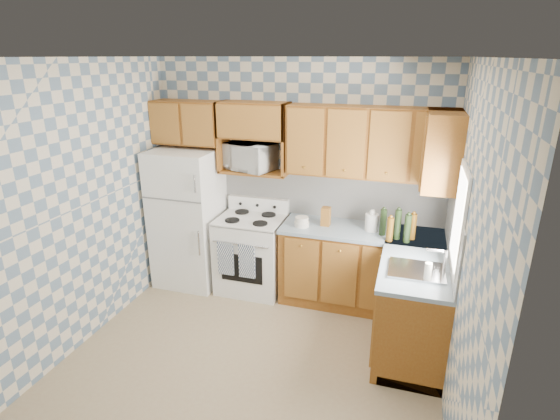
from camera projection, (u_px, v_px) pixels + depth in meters
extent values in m
plane|color=#8E7656|center=(252.00, 359.00, 4.13)|extent=(3.40, 3.40, 0.00)
cube|color=slate|center=(297.00, 178.00, 5.12)|extent=(3.40, 0.02, 2.70)
cube|color=slate|center=(464.00, 252.00, 3.20)|extent=(0.02, 3.20, 2.70)
cube|color=silver|center=(330.00, 194.00, 5.05)|extent=(2.60, 0.02, 0.56)
cube|color=silver|center=(453.00, 231.00, 3.98)|extent=(0.02, 1.60, 0.56)
cube|color=white|center=(188.00, 218.00, 5.32)|extent=(0.75, 0.70, 1.68)
cube|color=white|center=(252.00, 254.00, 5.25)|extent=(0.76, 0.65, 0.90)
cube|color=silver|center=(251.00, 219.00, 5.10)|extent=(0.76, 0.65, 0.02)
cube|color=white|center=(259.00, 204.00, 5.32)|extent=(0.76, 0.08, 0.17)
cube|color=navy|center=(226.00, 258.00, 4.97)|extent=(0.19, 0.02, 0.40)
cube|color=navy|center=(247.00, 261.00, 4.90)|extent=(0.19, 0.02, 0.40)
cube|color=brown|center=(360.00, 269.00, 4.92)|extent=(1.75, 0.60, 0.88)
cube|color=brown|center=(412.00, 299.00, 4.31)|extent=(0.60, 1.60, 0.88)
cube|color=gray|center=(362.00, 231.00, 4.76)|extent=(1.77, 0.63, 0.04)
cube|color=gray|center=(416.00, 257.00, 4.16)|extent=(0.63, 1.60, 0.04)
cube|color=brown|center=(370.00, 143.00, 4.57)|extent=(1.75, 0.33, 0.74)
cube|color=brown|center=(188.00, 122.00, 5.12)|extent=(0.82, 0.33, 0.50)
cube|color=brown|center=(442.00, 150.00, 4.21)|extent=(0.33, 0.70, 0.74)
cube|color=brown|center=(255.00, 172.00, 5.07)|extent=(0.80, 0.33, 0.03)
imported|color=white|center=(249.00, 157.00, 5.06)|extent=(0.65, 0.53, 0.31)
cube|color=#B7B7BC|center=(417.00, 271.00, 3.83)|extent=(0.48, 0.40, 0.03)
cube|color=silver|center=(459.00, 218.00, 3.58)|extent=(0.02, 0.66, 0.86)
cylinder|color=black|center=(398.00, 224.00, 4.47)|extent=(0.07, 0.07, 0.31)
cylinder|color=black|center=(407.00, 229.00, 4.39)|extent=(0.07, 0.07, 0.29)
cylinder|color=brown|center=(413.00, 227.00, 4.47)|extent=(0.07, 0.07, 0.27)
cylinder|color=brown|center=(390.00, 229.00, 4.43)|extent=(0.07, 0.07, 0.25)
cylinder|color=black|center=(383.00, 222.00, 4.57)|extent=(0.07, 0.07, 0.28)
cube|color=brown|center=(326.00, 216.00, 4.84)|extent=(0.10, 0.10, 0.21)
cylinder|color=white|center=(372.00, 222.00, 4.70)|extent=(0.15, 0.15, 0.19)
cylinder|color=beige|center=(428.00, 272.00, 3.64)|extent=(0.06, 0.06, 0.17)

